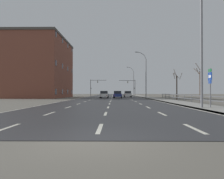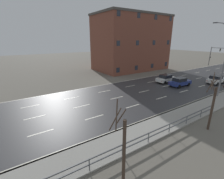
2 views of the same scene
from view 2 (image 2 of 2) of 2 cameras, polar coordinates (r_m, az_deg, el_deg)
The scene contains 11 objects.
ground_plane at distance 36.58m, azimuth 26.98°, elevation 3.01°, with size 160.00×160.00×0.12m.
road_asphalt_strip at distance 47.21m, azimuth 34.44°, elevation 4.87°, with size 14.00×120.00×0.03m.
guardrail at distance 10.96m, azimuth -8.26°, elevation -24.73°, with size 0.07×31.36×1.00m.
street_lamp_midground at distance 26.98m, azimuth 35.29°, elevation 8.16°, with size 2.52×0.24×10.32m.
traffic_signal_left at distance 58.85m, azimuth 33.07°, elevation 10.92°, with size 5.75×0.36×5.75m.
car_far_right at distance 35.68m, azimuth 33.55°, elevation 3.07°, with size 1.85×4.11×1.57m.
car_distant at distance 32.22m, azimuth 18.98°, elevation 3.81°, with size 1.89×4.13×1.57m.
car_near_right at distance 30.55m, azimuth 23.39°, elevation 2.57°, with size 2.00×4.18×1.57m.
brick_building at distance 44.53m, azimuth 6.88°, elevation 16.42°, with size 11.47×19.20×14.13m.
bare_tree_near at distance 9.46m, azimuth 4.11°, elevation -20.37°, with size 0.85×1.17×5.05m.
bare_tree_mid at distance 16.74m, azimuth 32.60°, elevation -4.80°, with size 1.30×1.42×5.36m.
Camera 2 is at (17.30, 16.82, 8.09)m, focal length 25.26 mm.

